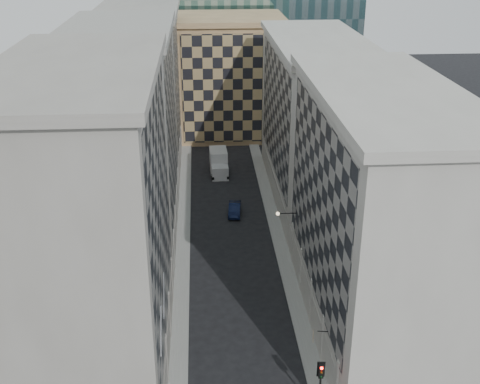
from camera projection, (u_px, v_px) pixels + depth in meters
name	position (u px, v px, depth m)	size (l,w,h in m)	color
sidewalk_west	(183.00, 243.00, 65.30)	(1.50, 100.00, 0.15)	gray
sidewalk_east	(279.00, 239.00, 65.96)	(1.50, 100.00, 0.15)	gray
bldg_left_a	(93.00, 229.00, 42.85)	(10.80, 22.80, 23.70)	gray
bldg_left_b	(126.00, 137.00, 63.09)	(10.80, 22.80, 22.70)	#99968E
bldg_left_c	(143.00, 89.00, 83.34)	(10.80, 22.80, 21.70)	gray
bldg_right_a	(375.00, 214.00, 48.47)	(10.80, 26.80, 20.70)	#ACA79D
bldg_right_b	(314.00, 120.00, 73.26)	(10.80, 28.80, 19.70)	#ACA79D
tan_block	(230.00, 76.00, 96.46)	(16.80, 14.80, 18.80)	#9D7A53
flagpoles_left	(162.00, 312.00, 40.17)	(0.10, 6.33, 2.33)	gray
bracket_lamp	(280.00, 214.00, 57.94)	(1.98, 0.36, 0.36)	black
traffic_light	(321.00, 378.00, 41.17)	(0.55, 0.49, 4.39)	black
box_truck	(219.00, 164.00, 83.28)	(2.52, 5.81, 3.15)	silver
dark_car	(235.00, 209.00, 71.62)	(1.39, 3.99, 1.31)	#0E1736
shop_sign	(314.00, 336.00, 44.55)	(1.17, 0.68, 0.75)	black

